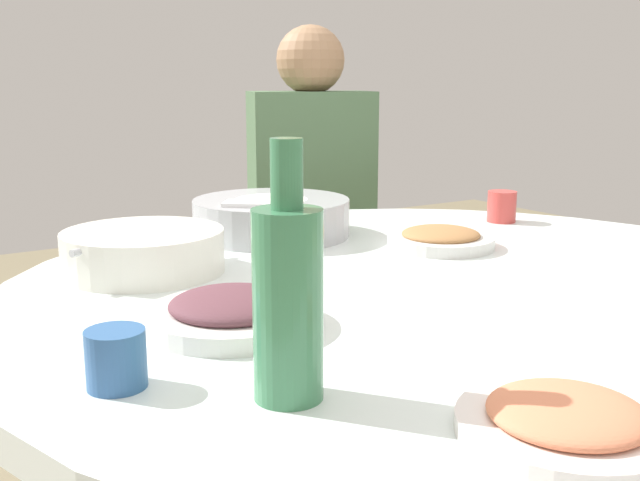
{
  "coord_description": "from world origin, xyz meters",
  "views": [
    {
      "loc": [
        0.85,
        -0.78,
        1.06
      ],
      "look_at": [
        -0.2,
        -0.1,
        0.79
      ],
      "focal_mm": 41.98,
      "sensor_mm": 36.0,
      "label": 1
    }
  ],
  "objects_px": {
    "green_bottle": "(288,297)",
    "round_dining_table": "(443,338)",
    "diner_left": "(311,184)",
    "rice_bowl": "(271,217)",
    "dish_tofu_braise": "(441,239)",
    "tea_cup_near": "(502,207)",
    "tea_cup_side": "(116,359)",
    "stool_for_diner_left": "(311,363)",
    "soup_bowl": "(144,253)",
    "dish_eggplant": "(233,312)",
    "dish_shrimp": "(567,420)"
  },
  "relations": [
    {
      "from": "dish_eggplant",
      "to": "tea_cup_side",
      "type": "distance_m",
      "value": 0.22
    },
    {
      "from": "rice_bowl",
      "to": "dish_eggplant",
      "type": "bearing_deg",
      "value": -34.17
    },
    {
      "from": "soup_bowl",
      "to": "dish_tofu_braise",
      "type": "height_order",
      "value": "soup_bowl"
    },
    {
      "from": "rice_bowl",
      "to": "stool_for_diner_left",
      "type": "height_order",
      "value": "rice_bowl"
    },
    {
      "from": "round_dining_table",
      "to": "rice_bowl",
      "type": "height_order",
      "value": "rice_bowl"
    },
    {
      "from": "round_dining_table",
      "to": "diner_left",
      "type": "distance_m",
      "value": 1.02
    },
    {
      "from": "dish_tofu_braise",
      "to": "diner_left",
      "type": "relative_size",
      "value": 0.27
    },
    {
      "from": "dish_tofu_braise",
      "to": "tea_cup_side",
      "type": "xyz_separation_m",
      "value": [
        0.32,
        -0.73,
        0.01
      ]
    },
    {
      "from": "tea_cup_near",
      "to": "green_bottle",
      "type": "bearing_deg",
      "value": -57.69
    },
    {
      "from": "round_dining_table",
      "to": "tea_cup_side",
      "type": "relative_size",
      "value": 22.19
    },
    {
      "from": "round_dining_table",
      "to": "dish_tofu_braise",
      "type": "height_order",
      "value": "dish_tofu_braise"
    },
    {
      "from": "soup_bowl",
      "to": "tea_cup_near",
      "type": "relative_size",
      "value": 3.89
    },
    {
      "from": "soup_bowl",
      "to": "dish_eggplant",
      "type": "distance_m",
      "value": 0.33
    },
    {
      "from": "green_bottle",
      "to": "tea_cup_side",
      "type": "bearing_deg",
      "value": -131.2
    },
    {
      "from": "rice_bowl",
      "to": "tea_cup_near",
      "type": "bearing_deg",
      "value": 74.02
    },
    {
      "from": "rice_bowl",
      "to": "diner_left",
      "type": "distance_m",
      "value": 0.63
    },
    {
      "from": "dish_shrimp",
      "to": "dish_eggplant",
      "type": "height_order",
      "value": "dish_eggplant"
    },
    {
      "from": "soup_bowl",
      "to": "green_bottle",
      "type": "xyz_separation_m",
      "value": [
        0.56,
        -0.05,
        0.07
      ]
    },
    {
      "from": "tea_cup_side",
      "to": "stool_for_diner_left",
      "type": "distance_m",
      "value": 1.51
    },
    {
      "from": "tea_cup_side",
      "to": "diner_left",
      "type": "relative_size",
      "value": 0.08
    },
    {
      "from": "round_dining_table",
      "to": "stool_for_diner_left",
      "type": "xyz_separation_m",
      "value": [
        -0.95,
        0.35,
        -0.43
      ]
    },
    {
      "from": "soup_bowl",
      "to": "stool_for_diner_left",
      "type": "relative_size",
      "value": 0.6
    },
    {
      "from": "round_dining_table",
      "to": "dish_eggplant",
      "type": "bearing_deg",
      "value": -89.08
    },
    {
      "from": "round_dining_table",
      "to": "dish_shrimp",
      "type": "relative_size",
      "value": 6.97
    },
    {
      "from": "dish_tofu_braise",
      "to": "dish_eggplant",
      "type": "distance_m",
      "value": 0.58
    },
    {
      "from": "dish_shrimp",
      "to": "stool_for_diner_left",
      "type": "xyz_separation_m",
      "value": [
        -1.4,
        0.61,
        -0.54
      ]
    },
    {
      "from": "green_bottle",
      "to": "round_dining_table",
      "type": "bearing_deg",
      "value": 119.15
    },
    {
      "from": "soup_bowl",
      "to": "stool_for_diner_left",
      "type": "distance_m",
      "value": 1.11
    },
    {
      "from": "tea_cup_near",
      "to": "tea_cup_side",
      "type": "bearing_deg",
      "value": -66.71
    },
    {
      "from": "round_dining_table",
      "to": "dish_eggplant",
      "type": "relative_size",
      "value": 6.03
    },
    {
      "from": "rice_bowl",
      "to": "dish_tofu_braise",
      "type": "distance_m",
      "value": 0.35
    },
    {
      "from": "tea_cup_near",
      "to": "stool_for_diner_left",
      "type": "xyz_separation_m",
      "value": [
        -0.63,
        -0.11,
        -0.56
      ]
    },
    {
      "from": "green_bottle",
      "to": "tea_cup_near",
      "type": "xyz_separation_m",
      "value": [
        -0.56,
        0.89,
        -0.07
      ]
    },
    {
      "from": "round_dining_table",
      "to": "tea_cup_near",
      "type": "height_order",
      "value": "tea_cup_near"
    },
    {
      "from": "tea_cup_near",
      "to": "soup_bowl",
      "type": "bearing_deg",
      "value": -90.12
    },
    {
      "from": "green_bottle",
      "to": "tea_cup_side",
      "type": "height_order",
      "value": "green_bottle"
    },
    {
      "from": "round_dining_table",
      "to": "dish_tofu_braise",
      "type": "xyz_separation_m",
      "value": [
        -0.2,
        0.17,
        0.11
      ]
    },
    {
      "from": "tea_cup_side",
      "to": "stool_for_diner_left",
      "type": "bearing_deg",
      "value": 139.56
    },
    {
      "from": "soup_bowl",
      "to": "tea_cup_side",
      "type": "xyz_separation_m",
      "value": [
        0.44,
        -0.19,
        -0.0
      ]
    },
    {
      "from": "rice_bowl",
      "to": "tea_cup_near",
      "type": "xyz_separation_m",
      "value": [
        0.15,
        0.51,
        -0.01
      ]
    },
    {
      "from": "soup_bowl",
      "to": "tea_cup_near",
      "type": "distance_m",
      "value": 0.84
    },
    {
      "from": "rice_bowl",
      "to": "soup_bowl",
      "type": "height_order",
      "value": "rice_bowl"
    },
    {
      "from": "green_bottle",
      "to": "stool_for_diner_left",
      "type": "relative_size",
      "value": 0.58
    },
    {
      "from": "stool_for_diner_left",
      "to": "soup_bowl",
      "type": "bearing_deg",
      "value": -49.01
    },
    {
      "from": "soup_bowl",
      "to": "stool_for_diner_left",
      "type": "height_order",
      "value": "soup_bowl"
    },
    {
      "from": "rice_bowl",
      "to": "tea_cup_side",
      "type": "relative_size",
      "value": 5.06
    },
    {
      "from": "tea_cup_side",
      "to": "rice_bowl",
      "type": "bearing_deg",
      "value": 138.86
    },
    {
      "from": "tea_cup_side",
      "to": "stool_for_diner_left",
      "type": "relative_size",
      "value": 0.14
    },
    {
      "from": "rice_bowl",
      "to": "dish_eggplant",
      "type": "distance_m",
      "value": 0.58
    },
    {
      "from": "diner_left",
      "to": "rice_bowl",
      "type": "bearing_deg",
      "value": -39.56
    }
  ]
}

